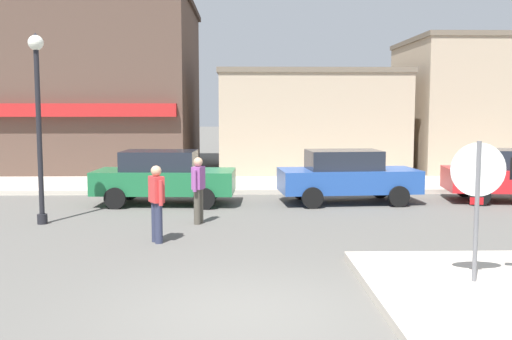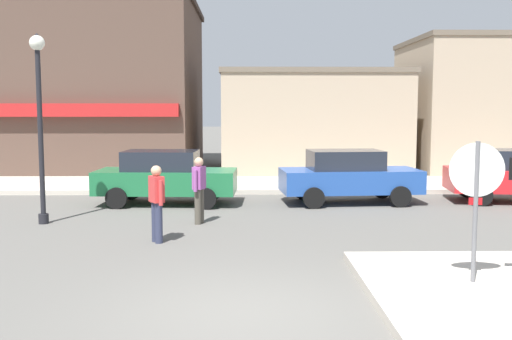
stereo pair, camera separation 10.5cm
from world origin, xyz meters
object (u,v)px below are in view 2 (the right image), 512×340
parked_car_nearest (165,176)px  pedestrian_crossing_near (157,201)px  parked_car_second (349,176)px  pedestrian_crossing_far (199,188)px  lamp_post (39,101)px  stop_sign (476,193)px

parked_car_nearest → pedestrian_crossing_near: size_ratio=2.54×
parked_car_second → pedestrian_crossing_far: pedestrian_crossing_far is taller
lamp_post → parked_car_second: bearing=20.7°
stop_sign → pedestrian_crossing_near: bearing=147.3°
parked_car_second → stop_sign: bearing=-86.9°
parked_car_nearest → pedestrian_crossing_near: (0.49, -4.96, 0.06)m
parked_car_nearest → stop_sign: bearing=-55.2°
parked_car_nearest → pedestrian_crossing_far: size_ratio=2.54×
stop_sign → parked_car_second: size_ratio=0.56×
pedestrian_crossing_near → pedestrian_crossing_far: bearing=70.2°
stop_sign → parked_car_second: 8.52m
lamp_post → pedestrian_crossing_far: bearing=-0.9°
parked_car_second → pedestrian_crossing_near: pedestrian_crossing_near is taller
parked_car_second → pedestrian_crossing_far: bearing=-143.6°
pedestrian_crossing_near → pedestrian_crossing_far: same height
parked_car_second → pedestrian_crossing_near: size_ratio=2.56×
lamp_post → pedestrian_crossing_far: (3.77, -0.06, -2.09)m
pedestrian_crossing_far → pedestrian_crossing_near: bearing=-109.8°
lamp_post → pedestrian_crossing_near: lamp_post is taller
pedestrian_crossing_near → pedestrian_crossing_far: 2.14m
lamp_post → pedestrian_crossing_far: size_ratio=2.82×
stop_sign → pedestrian_crossing_near: (-5.32, 3.42, -0.65)m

